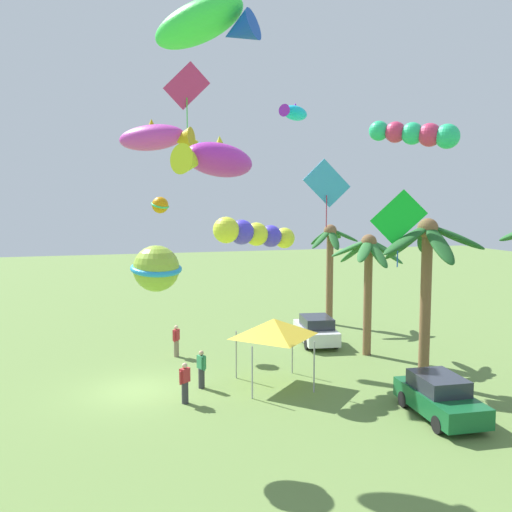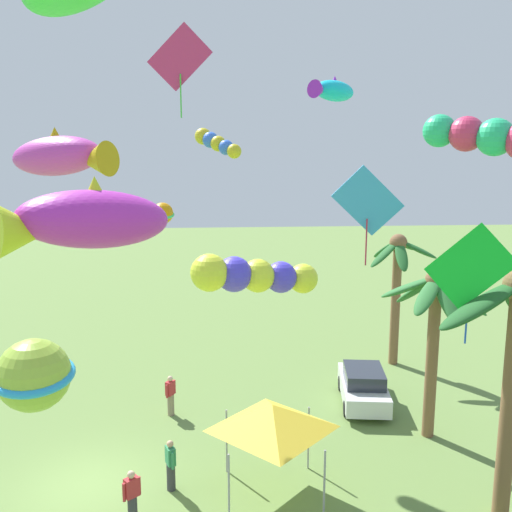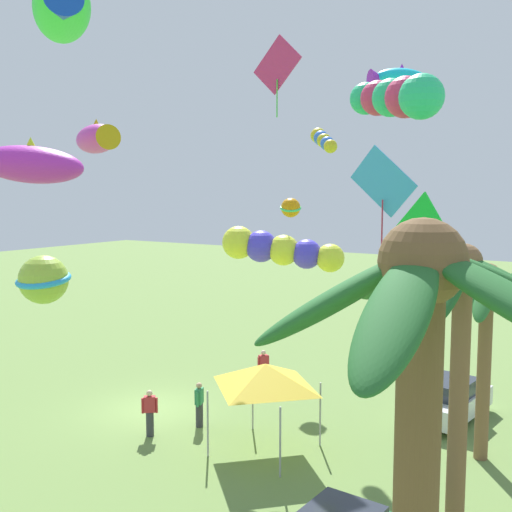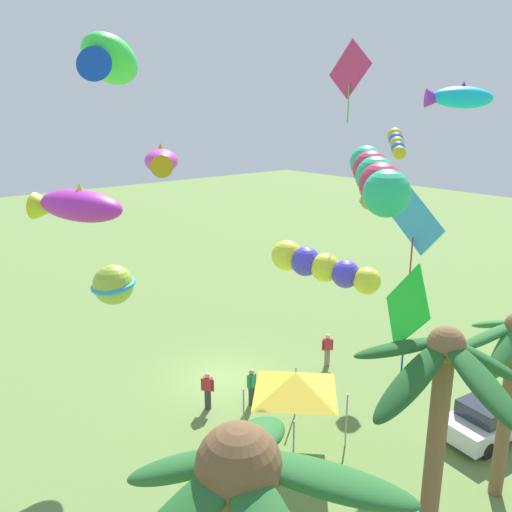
{
  "view_description": "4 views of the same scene",
  "coord_description": "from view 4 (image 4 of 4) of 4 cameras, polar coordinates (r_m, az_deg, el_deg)",
  "views": [
    {
      "loc": [
        22.28,
        -1.33,
        7.73
      ],
      "look_at": [
        0.61,
        4.88,
        5.47
      ],
      "focal_mm": 38.5,
      "sensor_mm": 36.0,
      "label": 1
    },
    {
      "loc": [
        15.76,
        3.99,
        9.96
      ],
      "look_at": [
        0.27,
        5.15,
        7.1
      ],
      "focal_mm": 39.13,
      "sensor_mm": 36.0,
      "label": 2
    },
    {
      "loc": [
        16.58,
        15.15,
        8.19
      ],
      "look_at": [
        -0.88,
        4.14,
        6.02
      ],
      "focal_mm": 42.14,
      "sensor_mm": 36.0,
      "label": 3
    },
    {
      "loc": [
        12.59,
        17.49,
        11.73
      ],
      "look_at": [
        1.24,
        3.89,
        6.78
      ],
      "focal_mm": 37.09,
      "sensor_mm": 36.0,
      "label": 4
    }
  ],
  "objects": [
    {
      "name": "kite_ball_10",
      "position": [
        25.8,
        12.14,
        5.88
      ],
      "size": [
        1.33,
        1.33,
        0.89
      ],
      "color": "orange"
    },
    {
      "name": "kite_tube_11",
      "position": [
        23.09,
        14.93,
        11.73
      ],
      "size": [
        1.86,
        1.77,
        1.18
      ],
      "color": "gold"
    },
    {
      "name": "kite_diamond_6",
      "position": [
        16.47,
        16.69,
        3.62
      ],
      "size": [
        0.4,
        2.23,
        3.1
      ],
      "color": "#3A9FE9"
    },
    {
      "name": "kite_diamond_7",
      "position": [
        22.49,
        10.09,
        19.08
      ],
      "size": [
        0.27,
        2.27,
        3.16
      ],
      "color": "#C52E67"
    },
    {
      "name": "festival_tent",
      "position": [
        19.12,
        4.27,
        -13.41
      ],
      "size": [
        2.86,
        2.86,
        2.85
      ],
      "color": "#9E9EA3",
      "rests_on": "ground"
    },
    {
      "name": "kite_tube_4",
      "position": [
        18.97,
        6.92,
        -1.07
      ],
      "size": [
        2.04,
        3.98,
        1.49
      ],
      "color": "#E2EE35"
    },
    {
      "name": "spectator_2",
      "position": [
        21.98,
        -5.24,
        -14.23
      ],
      "size": [
        0.41,
        0.45,
        1.59
      ],
      "color": "#38383D",
      "rests_on": "ground"
    },
    {
      "name": "kite_tube_3",
      "position": [
        11.63,
        12.89,
        8.18
      ],
      "size": [
        2.6,
        2.78,
        1.2
      ],
      "color": "#24C87C"
    },
    {
      "name": "kite_fish_0",
      "position": [
        17.28,
        -15.6,
        19.63
      ],
      "size": [
        3.22,
        3.58,
        1.95
      ],
      "color": "#37EF49"
    },
    {
      "name": "spectator_1",
      "position": [
        22.14,
        -0.47,
        -13.93
      ],
      "size": [
        0.52,
        0.35,
        1.59
      ],
      "color": "#38383D",
      "rests_on": "ground"
    },
    {
      "name": "kite_fish_5",
      "position": [
        16.87,
        -18.82,
        5.17
      ],
      "size": [
        2.68,
        3.0,
        1.27
      ],
      "color": "#BD2BB6"
    },
    {
      "name": "ground_plane",
      "position": [
        24.54,
        -3.69,
        -12.98
      ],
      "size": [
        120.0,
        120.0,
        0.0
      ],
      "primitive_type": "plane",
      "color": "olive"
    },
    {
      "name": "kite_ball_9",
      "position": [
        19.71,
        -15.14,
        -2.99
      ],
      "size": [
        1.85,
        1.85,
        1.46
      ],
      "color": "#9BC53B"
    },
    {
      "name": "kite_fish_8",
      "position": [
        18.86,
        21.01,
        15.7
      ],
      "size": [
        2.02,
        2.07,
        0.88
      ],
      "color": "#12C8E4"
    },
    {
      "name": "palm_tree_0",
      "position": [
        13.38,
        19.36,
        -13.78
      ],
      "size": [
        4.38,
        4.78,
        7.03
      ],
      "color": "brown",
      "rests_on": "ground"
    },
    {
      "name": "spectator_0",
      "position": [
        25.41,
        7.71,
        -9.99
      ],
      "size": [
        0.49,
        0.39,
        1.59
      ],
      "color": "gray",
      "rests_on": "ground"
    },
    {
      "name": "kite_diamond_1",
      "position": [
        13.43,
        15.92,
        -5.51
      ],
      "size": [
        1.21,
        2.03,
        3.24
      ],
      "color": "#11CF2A"
    },
    {
      "name": "parked_car_1",
      "position": [
        22.07,
        23.91,
        -15.7
      ],
      "size": [
        4.1,
        2.22,
        1.51
      ],
      "color": "silver",
      "rests_on": "ground"
    },
    {
      "name": "kite_fish_2",
      "position": [
        19.51,
        -10.18,
        10.02
      ],
      "size": [
        2.24,
        2.83,
        1.16
      ],
      "color": "#CF3DB4"
    }
  ]
}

